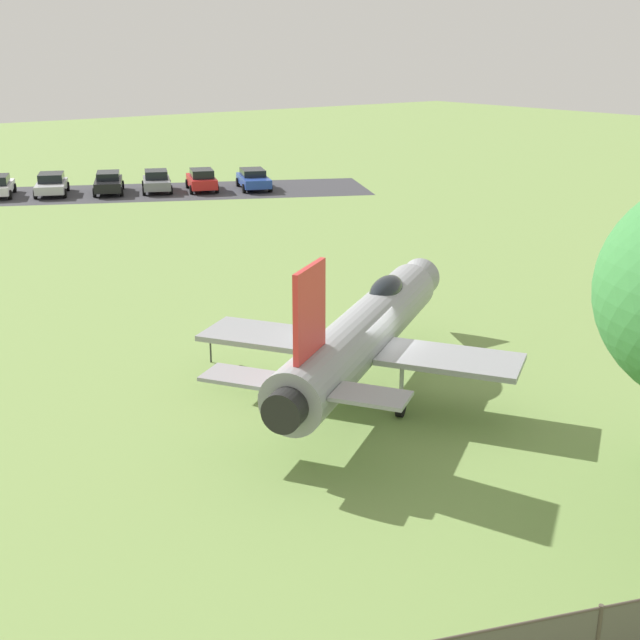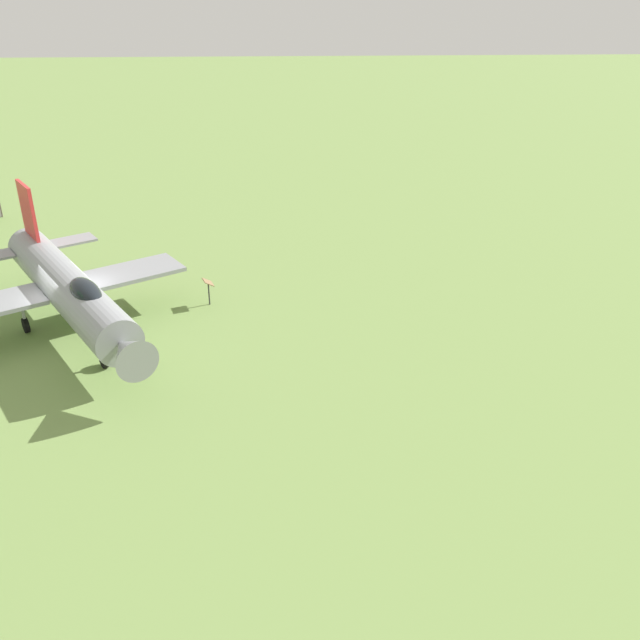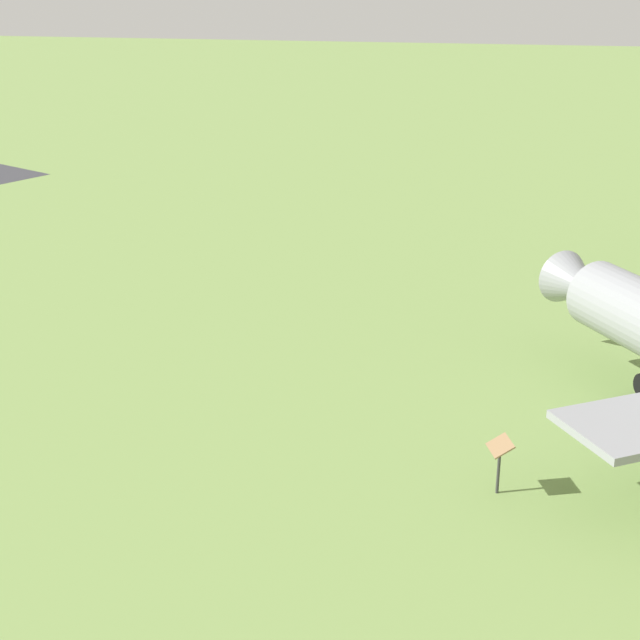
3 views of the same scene
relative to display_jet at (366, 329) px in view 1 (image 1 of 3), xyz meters
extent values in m
plane|color=#75934C|center=(0.20, -0.31, -1.93)|extent=(200.00, 200.00, 0.00)
cube|color=#38383D|center=(-37.54, 9.33, -1.93)|extent=(22.31, 33.88, 0.00)
cylinder|color=gray|center=(0.20, -0.31, -0.04)|extent=(7.25, 10.08, 1.65)
cone|color=gray|center=(-3.06, 4.79, -0.04)|extent=(2.04, 2.10, 1.40)
cylinder|color=black|center=(3.26, -5.12, -0.04)|extent=(1.16, 1.04, 0.99)
ellipsoid|color=black|center=(-1.09, 1.71, 0.66)|extent=(1.94, 2.34, 0.84)
cube|color=red|center=(2.43, -3.80, 1.91)|extent=(1.09, 1.59, 2.24)
cube|color=gray|center=(-1.83, -2.25, -0.24)|extent=(4.35, 3.79, 0.16)
cube|color=gray|center=(2.81, 0.71, -0.24)|extent=(4.35, 3.79, 0.16)
cube|color=gray|center=(1.21, -5.10, 0.13)|extent=(2.11, 1.90, 0.10)
cube|color=gray|center=(4.11, -3.25, 0.13)|extent=(2.11, 1.90, 0.10)
cylinder|color=#A5A8AD|center=(-1.56, 2.45, -0.92)|extent=(0.12, 0.12, 1.43)
cylinder|color=black|center=(-1.56, 2.45, -1.63)|extent=(0.47, 0.60, 0.60)
cylinder|color=#A5A8AD|center=(-0.50, -2.05, -0.92)|extent=(0.12, 0.12, 1.43)
cylinder|color=black|center=(-0.50, -2.05, -1.63)|extent=(0.47, 0.60, 0.60)
cylinder|color=#A5A8AD|center=(2.07, -0.41, -0.92)|extent=(0.12, 0.12, 1.43)
cylinder|color=black|center=(2.07, -0.41, -1.63)|extent=(0.47, 0.60, 0.60)
cylinder|color=#333333|center=(-4.81, -2.60, -1.48)|extent=(0.06, 0.06, 0.90)
cube|color=olive|center=(-4.81, -2.60, -0.91)|extent=(0.57, 0.70, 0.25)
cube|color=#23429E|center=(-33.60, 17.20, -1.31)|extent=(4.95, 3.51, 0.61)
cube|color=black|center=(-33.94, 17.35, -0.76)|extent=(2.81, 2.39, 0.47)
cylinder|color=black|center=(-31.85, 17.49, -1.61)|extent=(0.68, 0.45, 0.64)
cylinder|color=black|center=(-32.58, 15.75, -1.61)|extent=(0.68, 0.45, 0.64)
cylinder|color=black|center=(-34.63, 18.66, -1.61)|extent=(0.68, 0.45, 0.64)
cylinder|color=black|center=(-35.36, 16.91, -1.61)|extent=(0.68, 0.45, 0.64)
cube|color=red|center=(-35.28, 13.85, -1.27)|extent=(4.56, 3.24, 0.68)
cube|color=black|center=(-34.97, 13.73, -0.65)|extent=(2.59, 2.22, 0.58)
cylinder|color=black|center=(-36.90, 13.54, -1.61)|extent=(0.68, 0.44, 0.64)
cylinder|color=black|center=(-36.22, 15.21, -1.61)|extent=(0.68, 0.44, 0.64)
cylinder|color=black|center=(-34.33, 12.50, -1.61)|extent=(0.68, 0.44, 0.64)
cylinder|color=black|center=(-33.66, 14.17, -1.61)|extent=(0.68, 0.44, 0.64)
cube|color=slate|center=(-36.70, 11.01, -1.31)|extent=(4.41, 3.34, 0.61)
cube|color=black|center=(-36.99, 11.15, -0.72)|extent=(2.54, 2.27, 0.57)
cylinder|color=black|center=(-35.11, 11.31, -1.61)|extent=(0.67, 0.46, 0.64)
cylinder|color=black|center=(-35.88, 9.63, -1.61)|extent=(0.67, 0.46, 0.64)
cylinder|color=black|center=(-37.52, 12.40, -1.61)|extent=(0.67, 0.46, 0.64)
cylinder|color=black|center=(-38.28, 10.72, -1.61)|extent=(0.67, 0.46, 0.64)
cube|color=black|center=(-38.19, 8.03, -1.28)|extent=(4.90, 3.57, 0.66)
cube|color=black|center=(-38.52, 8.18, -0.72)|extent=(2.79, 2.39, 0.48)
cylinder|color=black|center=(-36.44, 8.22, -1.61)|extent=(0.67, 0.47, 0.64)
cylinder|color=black|center=(-37.21, 6.57, -1.61)|extent=(0.67, 0.47, 0.64)
cylinder|color=black|center=(-39.17, 9.49, -1.61)|extent=(0.67, 0.47, 0.64)
cylinder|color=black|center=(-39.94, 7.84, -1.61)|extent=(0.67, 0.47, 0.64)
cube|color=#B2B5BA|center=(-39.93, 4.56, -1.33)|extent=(4.93, 3.62, 0.56)
cube|color=black|center=(-40.26, 4.71, -0.76)|extent=(2.81, 2.45, 0.58)
cylinder|color=black|center=(-38.17, 4.84, -1.61)|extent=(0.67, 0.46, 0.64)
cylinder|color=black|center=(-38.96, 3.06, -1.61)|extent=(0.67, 0.46, 0.64)
cylinder|color=black|center=(-40.90, 6.05, -1.61)|extent=(0.67, 0.46, 0.64)
cylinder|color=black|center=(-41.69, 4.28, -1.61)|extent=(0.67, 0.46, 0.64)
cylinder|color=black|center=(-42.52, 2.78, -1.61)|extent=(0.68, 0.45, 0.64)
cylinder|color=black|center=(-39.81, 1.63, -1.61)|extent=(0.68, 0.45, 0.64)
camera|label=1|loc=(17.96, -15.00, 7.98)|focal=46.87mm
camera|label=2|loc=(-8.13, 24.04, 10.59)|focal=38.90mm
camera|label=3|loc=(-4.96, -19.29, 7.79)|focal=54.43mm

